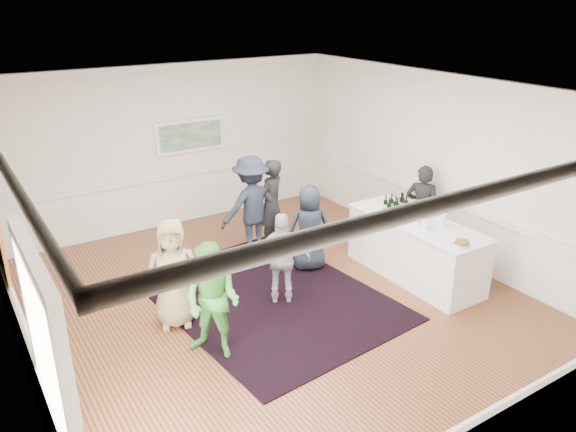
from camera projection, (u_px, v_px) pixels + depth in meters
floor at (278, 306)px, 8.50m from camera, size 8.00×8.00×0.00m
ceiling at (277, 93)px, 7.32m from camera, size 7.00×8.00×0.02m
wall_left at (6, 268)px, 6.15m from camera, size 0.02×8.00×3.20m
wall_right at (450, 168)px, 9.66m from camera, size 0.02×8.00×3.20m
wall_back at (171, 147)px, 11.04m from camera, size 7.00×0.02×3.20m
wall_front at (524, 348)px, 4.78m from camera, size 7.00×0.02×3.20m
wainscoting at (278, 277)px, 8.31m from camera, size 7.00×8.00×1.00m
doorway at (50, 372)px, 4.76m from camera, size 0.10×1.78×2.56m
landscape_painting at (190, 136)px, 11.13m from camera, size 1.44×0.06×0.66m
area_rug at (269, 298)px, 8.72m from camera, size 3.30×4.13×0.02m
serving_table at (415, 249)px, 9.22m from camera, size 0.93×2.45×0.99m
bartender at (422, 209)px, 10.03m from camera, size 0.66×0.71×1.63m
guest_tan at (173, 273)px, 7.76m from camera, size 0.91×0.76×1.60m
guest_green at (213, 301)px, 7.09m from camera, size 0.93×0.97×1.57m
guest_lilac at (283, 259)px, 8.38m from camera, size 0.90×0.75×1.44m
guest_dark_a at (251, 205)px, 9.95m from camera, size 1.19×0.71×1.81m
guest_dark_b at (271, 205)px, 10.14m from camera, size 0.73×0.63×1.70m
guest_navy at (309, 228)px, 9.42m from camera, size 0.85×0.72×1.48m
wine_bottles at (396, 203)px, 9.37m from camera, size 0.43×0.28×0.31m
juice_pitchers at (428, 219)px, 8.78m from camera, size 0.40×0.42×0.24m
ice_bucket at (415, 209)px, 9.20m from camera, size 0.26×0.26×0.25m
nut_bowl at (462, 243)px, 8.14m from camera, size 0.23×0.23×0.07m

